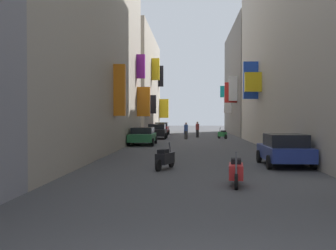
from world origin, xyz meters
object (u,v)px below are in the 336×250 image
at_px(scooter_black, 165,158).
at_px(pedestrian_crossing, 197,130).
at_px(scooter_green, 222,134).
at_px(parked_car_blue, 285,149).
at_px(parked_car_green, 143,136).
at_px(parked_car_black, 157,131).
at_px(scooter_blue, 186,132).
at_px(parked_car_red, 161,128).
at_px(scooter_red, 236,171).
at_px(pedestrian_near_left, 186,131).

relative_size(scooter_black, pedestrian_crossing, 1.10).
distance_m(scooter_green, pedestrian_crossing, 3.69).
bearing_deg(scooter_green, parked_car_blue, -87.48).
distance_m(parked_car_green, parked_car_blue, 15.77).
xyz_separation_m(parked_car_black, scooter_blue, (2.87, 5.60, -0.32)).
bearing_deg(parked_car_black, parked_car_red, 91.29).
distance_m(scooter_red, pedestrian_crossing, 30.99).
relative_size(scooter_black, scooter_green, 1.04).
distance_m(scooter_red, scooter_blue, 33.99).
distance_m(parked_car_green, scooter_blue, 15.25).
distance_m(parked_car_red, scooter_blue, 5.09).
xyz_separation_m(scooter_blue, pedestrian_near_left, (0.09, -6.66, 0.36)).
distance_m(parked_car_blue, scooter_red, 6.10).
bearing_deg(parked_car_black, scooter_blue, 62.87).
xyz_separation_m(parked_car_red, scooter_red, (5.06, -37.96, -0.33)).
height_order(parked_car_blue, scooter_red, parked_car_blue).
bearing_deg(parked_car_blue, pedestrian_crossing, 97.73).
relative_size(scooter_black, scooter_blue, 1.03).
relative_size(parked_car_red, scooter_black, 2.39).
bearing_deg(pedestrian_crossing, scooter_blue, 113.41).
relative_size(parked_car_green, scooter_green, 2.40).
bearing_deg(scooter_black, parked_car_blue, 15.25).
relative_size(scooter_red, pedestrian_crossing, 1.15).
bearing_deg(scooter_green, scooter_black, -100.01).
height_order(parked_car_red, scooter_red, parked_car_red).
bearing_deg(scooter_green, parked_car_black, 179.37).
distance_m(scooter_black, scooter_green, 24.65).
relative_size(parked_car_red, pedestrian_crossing, 2.63).
xyz_separation_m(parked_car_red, scooter_black, (2.53, -33.98, -0.33)).
relative_size(parked_car_green, pedestrian_near_left, 2.60).
bearing_deg(pedestrian_near_left, parked_car_green, -112.05).
distance_m(scooter_black, scooter_blue, 29.95).
relative_size(parked_car_black, pedestrian_crossing, 2.34).
height_order(parked_car_green, scooter_blue, parked_car_green).
xyz_separation_m(parked_car_blue, pedestrian_crossing, (-3.47, 25.55, 0.09)).
distance_m(parked_car_red, scooter_black, 34.07).
bearing_deg(parked_car_blue, parked_car_green, 120.42).
height_order(parked_car_black, scooter_red, parked_car_black).
bearing_deg(parked_car_green, scooter_red, -74.65).
height_order(parked_car_black, pedestrian_crossing, pedestrian_crossing).
height_order(pedestrian_crossing, pedestrian_near_left, pedestrian_crossing).
bearing_deg(pedestrian_crossing, parked_car_black, -147.39).
bearing_deg(parked_car_red, parked_car_black, -88.71).
bearing_deg(pedestrian_crossing, parked_car_green, -110.72).
bearing_deg(scooter_red, parked_car_red, 97.59).
relative_size(parked_car_red, pedestrian_near_left, 2.68).
distance_m(pedestrian_crossing, pedestrian_near_left, 3.90).
bearing_deg(pedestrian_near_left, scooter_red, -86.04).
relative_size(scooter_blue, pedestrian_near_left, 1.09).
distance_m(parked_car_red, pedestrian_crossing, 8.23).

